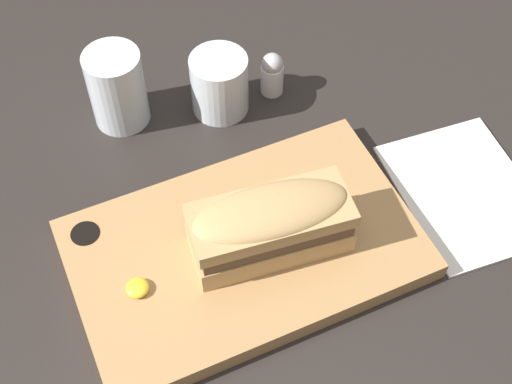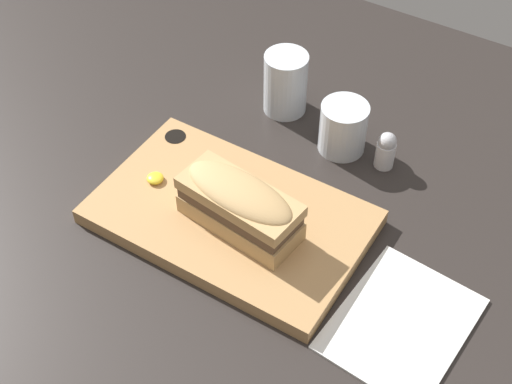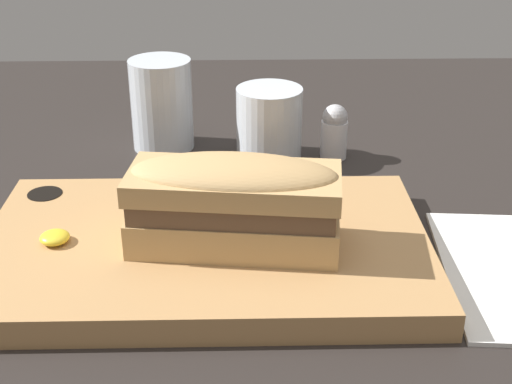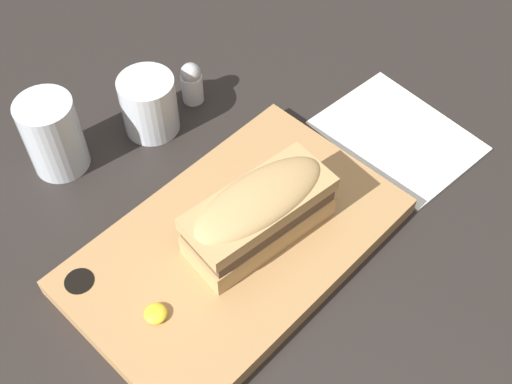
# 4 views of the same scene
# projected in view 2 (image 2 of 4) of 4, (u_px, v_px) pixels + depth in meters

# --- Properties ---
(dining_table) EXTENTS (1.64, 1.26, 0.02)m
(dining_table) POSITION_uv_depth(u_px,v_px,m) (252.00, 251.00, 0.97)
(dining_table) COLOR #282321
(dining_table) RESTS_ON ground
(serving_board) EXTENTS (0.37, 0.23, 0.02)m
(serving_board) POSITION_uv_depth(u_px,v_px,m) (230.00, 216.00, 0.99)
(serving_board) COLOR tan
(serving_board) RESTS_ON dining_table
(sandwich) EXTENTS (0.17, 0.09, 0.08)m
(sandwich) POSITION_uv_depth(u_px,v_px,m) (240.00, 204.00, 0.93)
(sandwich) COLOR tan
(sandwich) RESTS_ON serving_board
(mustard_dollop) EXTENTS (0.02, 0.02, 0.01)m
(mustard_dollop) POSITION_uv_depth(u_px,v_px,m) (155.00, 178.00, 1.01)
(mustard_dollop) COLOR yellow
(mustard_dollop) RESTS_ON serving_board
(water_glass) EXTENTS (0.07, 0.07, 0.10)m
(water_glass) POSITION_uv_depth(u_px,v_px,m) (285.00, 86.00, 1.13)
(water_glass) COLOR silver
(water_glass) RESTS_ON dining_table
(wine_glass) EXTENTS (0.07, 0.07, 0.08)m
(wine_glass) POSITION_uv_depth(u_px,v_px,m) (343.00, 129.00, 1.07)
(wine_glass) COLOR silver
(wine_glass) RESTS_ON dining_table
(napkin) EXTENTS (0.16, 0.20, 0.00)m
(napkin) POSITION_uv_depth(u_px,v_px,m) (401.00, 324.00, 0.88)
(napkin) COLOR white
(napkin) RESTS_ON dining_table
(salt_shaker) EXTENTS (0.03, 0.03, 0.06)m
(salt_shaker) POSITION_uv_depth(u_px,v_px,m) (386.00, 150.00, 1.05)
(salt_shaker) COLOR white
(salt_shaker) RESTS_ON dining_table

